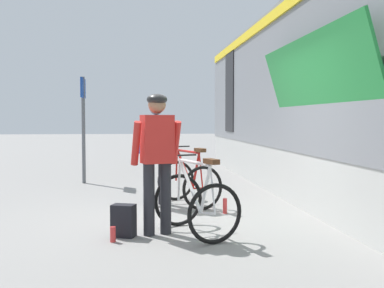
{
  "coord_description": "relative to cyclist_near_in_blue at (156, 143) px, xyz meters",
  "views": [
    {
      "loc": [
        -0.81,
        -6.63,
        1.45
      ],
      "look_at": [
        0.06,
        0.8,
        1.05
      ],
      "focal_mm": 43.67,
      "sensor_mm": 36.0,
      "label": 1
    }
  ],
  "objects": [
    {
      "name": "ground_plane",
      "position": [
        0.5,
        -1.23,
        -1.05
      ],
      "size": [
        80.0,
        80.0,
        0.0
      ],
      "primitive_type": "plane",
      "color": "gray"
    },
    {
      "name": "cyclist_near_in_blue",
      "position": [
        0.0,
        0.0,
        0.0
      ],
      "size": [
        0.66,
        0.47,
        1.76
      ],
      "color": "#232328",
      "rests_on": "ground"
    },
    {
      "name": "cyclist_far_in_red",
      "position": [
        -0.07,
        -2.05,
        0.0
      ],
      "size": [
        0.66,
        0.42,
        1.76
      ],
      "color": "#232328",
      "rests_on": "ground"
    },
    {
      "name": "bicycle_near_red",
      "position": [
        0.54,
        -0.1,
        -0.65
      ],
      "size": [
        1.03,
        1.25,
        0.99
      ],
      "color": "black",
      "rests_on": "ground"
    },
    {
      "name": "bicycle_far_white",
      "position": [
        0.41,
        -2.11,
        -0.65
      ],
      "size": [
        1.03,
        1.25,
        0.99
      ],
      "color": "black",
      "rests_on": "ground"
    },
    {
      "name": "backpack_on_platform",
      "position": [
        -0.49,
        -2.12,
        -0.85
      ],
      "size": [
        0.33,
        0.27,
        0.4
      ],
      "primitive_type": "cube",
      "rotation": [
        0.0,
        0.0,
        -0.36
      ],
      "color": "black",
      "rests_on": "ground"
    },
    {
      "name": "water_bottle_near_the_bikes",
      "position": [
        1.02,
        -0.86,
        -0.94
      ],
      "size": [
        0.07,
        0.07,
        0.23
      ],
      "primitive_type": "cylinder",
      "color": "red",
      "rests_on": "ground"
    },
    {
      "name": "water_bottle_by_the_backpack",
      "position": [
        -0.61,
        -2.35,
        -0.96
      ],
      "size": [
        0.07,
        0.07,
        0.18
      ],
      "primitive_type": "cylinder",
      "color": "red",
      "rests_on": "ground"
    },
    {
      "name": "platform_sign_post",
      "position": [
        -1.52,
        2.88,
        0.57
      ],
      "size": [
        0.08,
        0.7,
        2.4
      ],
      "color": "#595B60",
      "rests_on": "ground"
    }
  ]
}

